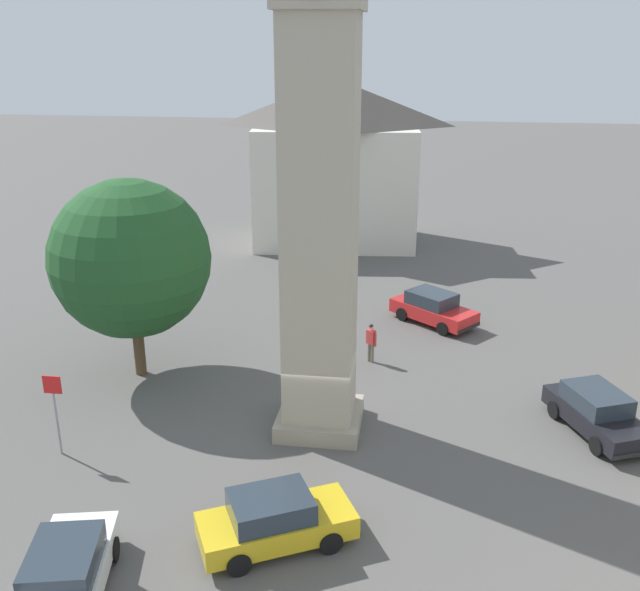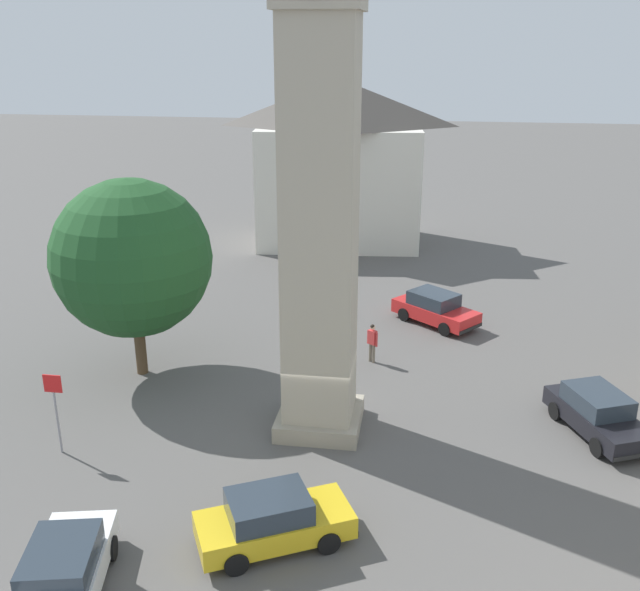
{
  "view_description": "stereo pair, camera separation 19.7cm",
  "coord_description": "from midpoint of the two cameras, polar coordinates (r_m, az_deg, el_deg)",
  "views": [
    {
      "loc": [
        3.03,
        -21.43,
        12.72
      ],
      "look_at": [
        0.0,
        0.0,
        4.86
      ],
      "focal_mm": 39.67,
      "sensor_mm": 36.0,
      "label": 1
    },
    {
      "loc": [
        3.22,
        -21.4,
        12.72
      ],
      "look_at": [
        0.0,
        0.0,
        4.86
      ],
      "focal_mm": 39.67,
      "sensor_mm": 36.0,
      "label": 2
    }
  ],
  "objects": [
    {
      "name": "car_red_corner",
      "position": [
        19.63,
        -3.93,
        -17.62
      ],
      "size": [
        4.44,
        3.39,
        1.53
      ],
      "color": "gold",
      "rests_on": "ground"
    },
    {
      "name": "tree",
      "position": [
        27.96,
        -15.23,
        2.87
      ],
      "size": [
        6.13,
        6.13,
        7.91
      ],
      "color": "brown",
      "rests_on": "ground"
    },
    {
      "name": "car_blue_kerb",
      "position": [
        33.81,
        8.94,
        -1.01
      ],
      "size": [
        4.26,
        3.92,
        1.53
      ],
      "color": "red",
      "rests_on": "ground"
    },
    {
      "name": "ground_plane",
      "position": [
        25.1,
        -0.23,
        -10.49
      ],
      "size": [
        200.0,
        200.0,
        0.0
      ],
      "primitive_type": "plane",
      "color": "#565451"
    },
    {
      "name": "car_white_side",
      "position": [
        19.1,
        -20.04,
        -20.25
      ],
      "size": [
        2.56,
        4.4,
        1.53
      ],
      "color": "white",
      "rests_on": "ground"
    },
    {
      "name": "car_silver_kerb",
      "position": [
        26.14,
        21.22,
        -8.75
      ],
      "size": [
        3.17,
        4.46,
        1.53
      ],
      "color": "black",
      "rests_on": "ground"
    },
    {
      "name": "clock_tower",
      "position": [
        21.66,
        -0.28,
        22.5
      ],
      "size": [
        3.42,
        3.42,
        23.3
      ],
      "color": "gray",
      "rests_on": "ground"
    },
    {
      "name": "road_sign",
      "position": [
        24.21,
        -20.85,
        -8.01
      ],
      "size": [
        0.6,
        0.07,
        2.8
      ],
      "color": "gray",
      "rests_on": "ground"
    },
    {
      "name": "building_shop_left",
      "position": [
        46.1,
        1.14,
        10.73
      ],
      "size": [
        11.3,
        7.73,
        10.45
      ],
      "color": "silver",
      "rests_on": "ground"
    },
    {
      "name": "pedestrian",
      "position": [
        29.41,
        3.96,
        -3.56
      ],
      "size": [
        0.46,
        0.39,
        1.69
      ],
      "color": "#706656",
      "rests_on": "ground"
    }
  ]
}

